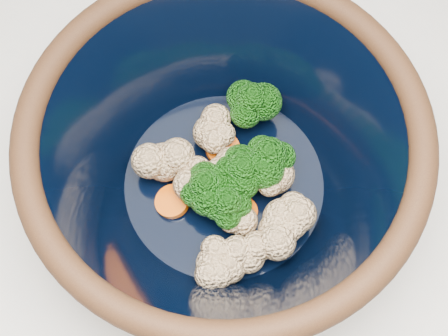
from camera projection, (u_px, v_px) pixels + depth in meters
ground at (183, 292)px, 1.44m from camera, size 3.00×3.00×0.00m
counter at (166, 232)px, 1.03m from camera, size 1.20×1.20×0.90m
mixing_bowl at (224, 161)px, 0.50m from camera, size 0.32×0.32×0.14m
vegetable_pile at (237, 181)px, 0.52m from camera, size 0.13×0.17×0.06m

